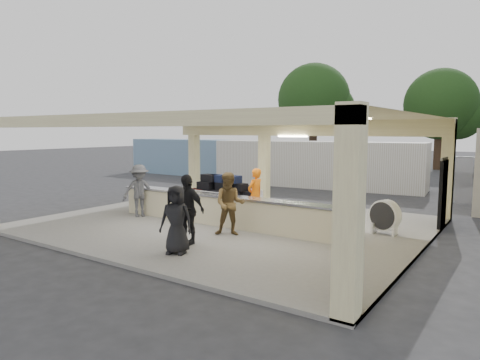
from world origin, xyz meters
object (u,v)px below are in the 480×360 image
Objects in this scene: passenger_c at (139,191)px; container_white at (315,164)px; passenger_a at (230,204)px; baggage_counter at (220,210)px; passenger_b at (187,209)px; container_blue at (191,157)px; baggage_handler at (255,195)px; luggage_cart at (222,193)px; passenger_d at (176,220)px; drum_fan at (385,216)px.

passenger_c is 0.16× the size of container_white.
baggage_counter is at bearing 109.22° from passenger_a.
container_blue is at bearing 128.04° from passenger_b.
container_white is (-2.43, 10.18, 0.27)m from baggage_handler.
baggage_handler is 4.12m from passenger_c.
passenger_d is at bearing -62.96° from luggage_cart.
passenger_d is at bearing -71.65° from baggage_counter.
passenger_c is 0.19× the size of container_blue.
passenger_c is at bearing 152.05° from passenger_b.
baggage_counter is at bearing -142.06° from drum_fan.
luggage_cart is (-0.92, 1.33, 0.32)m from baggage_counter.
container_blue is (-11.85, 12.35, 0.66)m from baggage_counter.
passenger_a is at bearing 71.23° from passenger_b.
container_white is at bearing 98.96° from baggage_counter.
luggage_cart is at bearing -90.24° from baggage_handler.
passenger_b is 0.95m from passenger_d.
luggage_cart reaches higher than drum_fan.
passenger_b is 1.11× the size of passenger_d.
passenger_a is 0.98× the size of passenger_b.
drum_fan is at bearing 33.20° from passenger_d.
luggage_cart is 1.60m from baggage_handler.
passenger_b is at bearing -48.00° from container_blue.
baggage_handler is 0.15× the size of container_white.
baggage_handler is 16.83m from container_blue.
passenger_c reaches higher than baggage_counter.
luggage_cart is at bearing 101.41° from passenger_a.
baggage_counter is 4.49× the size of passenger_a.
baggage_counter is at bearing 103.12° from passenger_b.
baggage_handler reaches higher than passenger_d.
passenger_b reaches higher than baggage_counter.
passenger_a is at bearing 19.78° from baggage_handler.
luggage_cart is 1.41× the size of passenger_a.
luggage_cart is 2.99m from passenger_a.
baggage_handler is 0.19× the size of container_blue.
baggage_handler is 2.04m from passenger_a.
drum_fan is at bearing 42.42° from passenger_b.
luggage_cart is at bearing 124.50° from baggage_counter.
baggage_counter is 11.43m from container_white.
passenger_b is at bearing 95.58° from passenger_d.
container_white reaches higher than baggage_handler.
container_blue reaches higher than passenger_b.
baggage_counter is 3.21m from passenger_c.
drum_fan is 0.55× the size of passenger_a.
container_white is (-2.83, 12.18, 0.25)m from passenger_a.
passenger_b is (1.56, -3.64, 0.12)m from luggage_cart.
container_blue is at bearing 109.75° from passenger_d.
passenger_c is 15.52m from container_blue.
container_white is 10.13m from container_blue.
container_blue reaches higher than passenger_c.
passenger_b reaches higher than luggage_cart.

